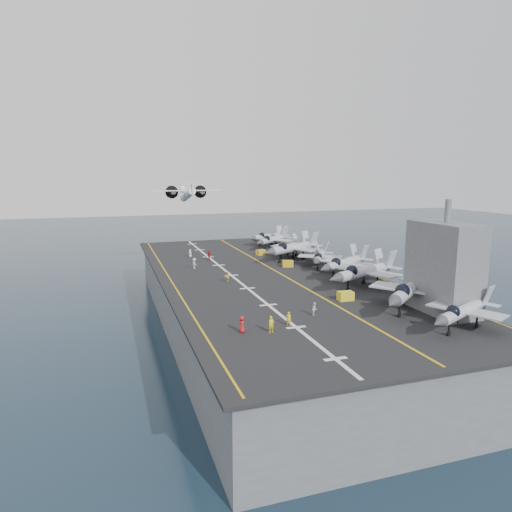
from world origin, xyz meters
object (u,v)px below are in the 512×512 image
object	(u,v)px
fighter_jet_0	(464,310)
tow_cart_a	(345,296)
island_superstructure	(444,257)
transport_plane	(188,195)

from	to	relation	value
fighter_jet_0	tow_cart_a	distance (m)	16.97
island_superstructure	transport_plane	distance (m)	88.62
island_superstructure	fighter_jet_0	distance (m)	8.54
island_superstructure	tow_cart_a	bearing A→B (deg)	136.90
island_superstructure	fighter_jet_0	size ratio (longest dim) A/B	0.95
fighter_jet_0	tow_cart_a	size ratio (longest dim) A/B	7.08
island_superstructure	fighter_jet_0	xyz separation A→B (m)	(-2.20, -6.41, -5.20)
island_superstructure	tow_cart_a	distance (m)	14.64
tow_cart_a	fighter_jet_0	bearing A→B (deg)	-64.59
transport_plane	island_superstructure	bearing A→B (deg)	-77.55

